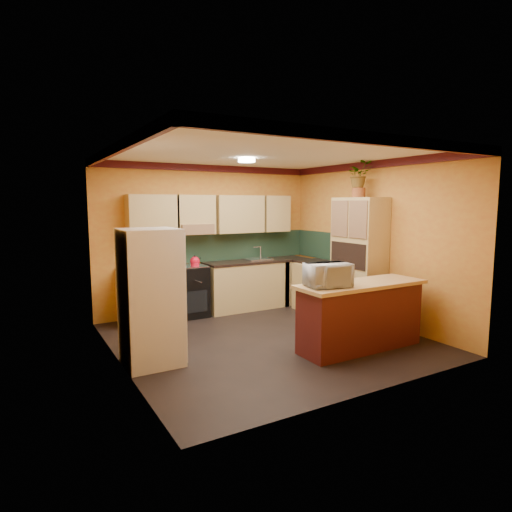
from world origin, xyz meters
The scene contains 15 objects.
room_shell centered at (0.02, 0.28, 2.09)m, with size 4.24×4.24×2.72m.
base_cabinets_back centered at (0.11, 1.80, 0.44)m, with size 3.65×0.60×0.88m, color tan.
countertop_back centered at (0.11, 1.80, 0.90)m, with size 3.65×0.62×0.04m, color black.
stove centered at (-0.51, 1.80, 0.46)m, with size 0.58×0.58×0.91m, color black.
kettle centered at (-0.41, 1.75, 1.00)m, with size 0.17×0.17×0.18m, color red, non-canonical shape.
sink centered at (0.89, 1.80, 0.94)m, with size 0.48×0.40×0.03m, color silver.
base_cabinets_right centered at (1.80, 1.07, 0.44)m, with size 0.60×0.80×0.88m, color tan.
countertop_right centered at (1.80, 1.07, 0.90)m, with size 0.62×0.80×0.04m, color black.
fridge centered at (-1.75, -0.11, 0.85)m, with size 0.68×0.66×1.70m, color silver.
pantry centered at (1.85, 0.06, 1.05)m, with size 0.48×0.90×2.10m, color tan.
fern_pot centered at (1.85, 0.11, 2.18)m, with size 0.22×0.22×0.16m, color brown.
fern centered at (1.85, 0.11, 2.48)m, with size 0.39×0.34×0.44m, color tan.
breakfast_bar centered at (0.91, -0.99, 0.44)m, with size 1.80×0.55×0.88m, color #521D13.
bar_top centered at (0.91, -0.99, 0.91)m, with size 1.90×0.65×0.05m, color tan.
microwave centered at (0.32, -0.99, 1.08)m, with size 0.56×0.38×0.31m, color silver.
Camera 1 is at (-3.21, -5.25, 2.01)m, focal length 30.00 mm.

